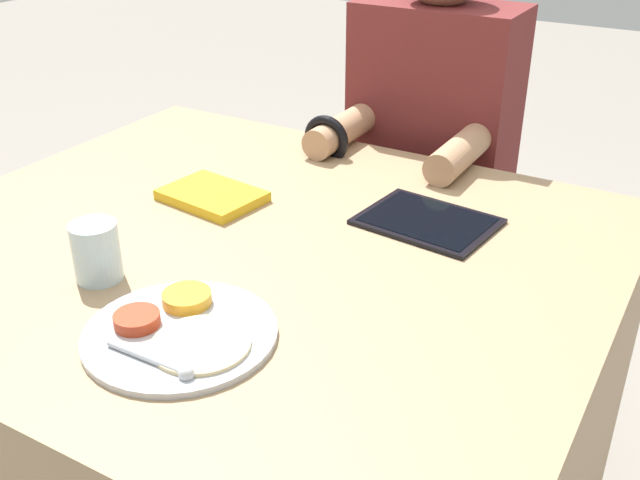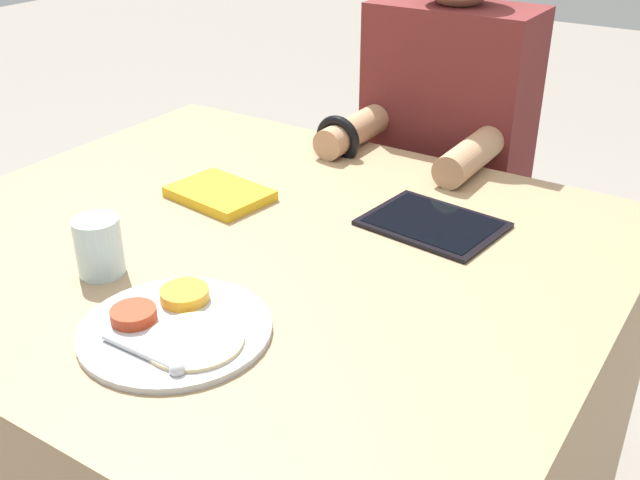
% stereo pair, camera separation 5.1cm
% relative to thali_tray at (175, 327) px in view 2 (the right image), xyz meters
% --- Properties ---
extents(dining_table, '(1.23, 1.07, 0.77)m').
position_rel_thali_tray_xyz_m(dining_table, '(-0.08, 0.29, -0.40)').
color(dining_table, '#9E7F5B').
rests_on(dining_table, ground_plane).
extents(thali_tray, '(0.27, 0.27, 0.03)m').
position_rel_thali_tray_xyz_m(thali_tray, '(0.00, 0.00, 0.00)').
color(thali_tray, '#B7BABF').
rests_on(thali_tray, dining_table).
extents(red_notebook, '(0.20, 0.16, 0.02)m').
position_rel_thali_tray_xyz_m(red_notebook, '(-0.24, 0.39, 0.00)').
color(red_notebook, silver).
rests_on(red_notebook, dining_table).
extents(tablet_device, '(0.25, 0.20, 0.01)m').
position_rel_thali_tray_xyz_m(tablet_device, '(0.16, 0.51, -0.00)').
color(tablet_device, black).
rests_on(tablet_device, dining_table).
extents(person_diner, '(0.39, 0.43, 1.25)m').
position_rel_thali_tray_xyz_m(person_diner, '(-0.03, 0.99, -0.19)').
color(person_diner, black).
rests_on(person_diner, ground_plane).
extents(drinking_glass, '(0.08, 0.08, 0.10)m').
position_rel_thali_tray_xyz_m(drinking_glass, '(-0.21, 0.06, 0.04)').
color(drinking_glass, silver).
rests_on(drinking_glass, dining_table).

